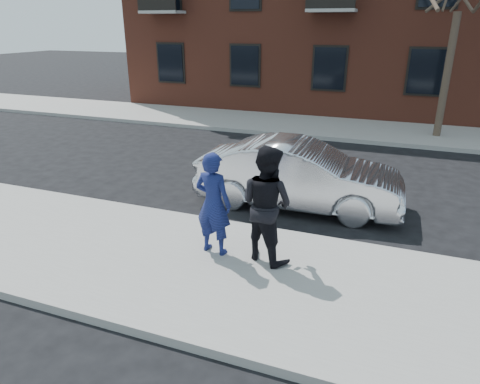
% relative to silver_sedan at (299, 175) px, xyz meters
% --- Properties ---
extents(ground, '(100.00, 100.00, 0.00)m').
position_rel_silver_sedan_xyz_m(ground, '(-1.17, -3.20, -0.76)').
color(ground, black).
rests_on(ground, ground).
extents(near_sidewalk, '(50.00, 3.50, 0.15)m').
position_rel_silver_sedan_xyz_m(near_sidewalk, '(-1.17, -3.45, -0.69)').
color(near_sidewalk, gray).
rests_on(near_sidewalk, ground).
extents(near_curb, '(50.00, 0.10, 0.15)m').
position_rel_silver_sedan_xyz_m(near_curb, '(-1.17, -1.65, -0.69)').
color(near_curb, '#999691').
rests_on(near_curb, ground).
extents(far_sidewalk, '(50.00, 3.50, 0.15)m').
position_rel_silver_sedan_xyz_m(far_sidewalk, '(-1.17, 8.05, -0.69)').
color(far_sidewalk, gray).
rests_on(far_sidewalk, ground).
extents(far_curb, '(50.00, 0.10, 0.15)m').
position_rel_silver_sedan_xyz_m(far_curb, '(-1.17, 6.25, -0.69)').
color(far_curb, '#999691').
rests_on(far_curb, ground).
extents(silver_sedan, '(4.67, 1.73, 1.53)m').
position_rel_silver_sedan_xyz_m(silver_sedan, '(0.00, 0.00, 0.00)').
color(silver_sedan, silver).
rests_on(silver_sedan, ground).
extents(man_hoodie, '(0.73, 0.55, 1.86)m').
position_rel_silver_sedan_xyz_m(man_hoodie, '(-0.85, -2.89, 0.32)').
color(man_hoodie, navy).
rests_on(man_hoodie, near_sidewalk).
extents(man_peacoat, '(1.20, 1.09, 2.02)m').
position_rel_silver_sedan_xyz_m(man_peacoat, '(0.08, -2.76, 0.40)').
color(man_peacoat, black).
rests_on(man_peacoat, near_sidewalk).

